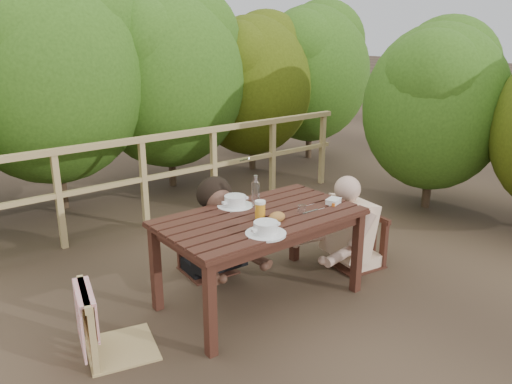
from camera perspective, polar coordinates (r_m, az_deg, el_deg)
ground at (r=4.22m, az=0.43°, el=-11.88°), size 60.00×60.00×0.00m
table at (r=4.05m, az=0.44°, el=-7.49°), size 1.55×0.87×0.72m
chair_left at (r=3.52m, az=-15.36°, el=-10.32°), size 0.56×0.56×0.94m
chair_far at (r=4.51m, az=-5.54°, el=-3.78°), size 0.47×0.47×0.87m
chair_right at (r=4.70m, az=11.19°, el=-3.04°), size 0.50×0.50×0.89m
woman at (r=4.43m, az=-5.78°, el=-0.55°), size 0.61×0.73×1.40m
diner_right at (r=4.63m, az=11.63°, el=0.16°), size 0.78×0.67×1.43m
railing at (r=5.60m, az=-12.42°, el=0.99°), size 5.60×0.10×1.01m
hedge_row at (r=6.63m, az=-14.80°, el=15.66°), size 6.60×1.60×3.80m
shrub_side at (r=6.15m, az=25.85°, el=10.14°), size 1.40×2.20×2.90m
soup_near at (r=3.55m, az=1.10°, el=-4.09°), size 0.29×0.29×0.10m
soup_far at (r=4.10m, az=-2.35°, el=-1.07°), size 0.29×0.29×0.10m
bread_roll at (r=3.79m, az=2.36°, el=-2.82°), size 0.13×0.10×0.08m
beer_glass at (r=3.80m, az=0.46°, el=-2.11°), size 0.08×0.08×0.16m
bottle at (r=4.05m, az=-0.05°, el=0.02°), size 0.07×0.07×0.27m
tumbler at (r=3.95m, az=5.15°, el=-2.01°), size 0.07×0.07×0.08m
butter_tub at (r=4.20m, az=8.65°, el=-1.10°), size 0.15×0.13×0.06m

